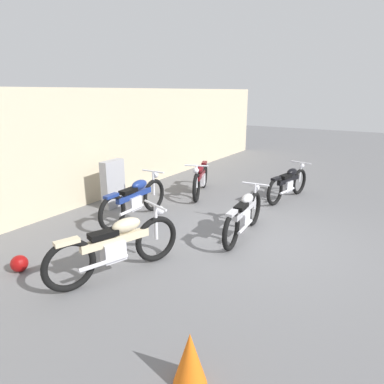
{
  "coord_description": "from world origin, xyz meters",
  "views": [
    {
      "loc": [
        -5.47,
        -2.03,
        2.61
      ],
      "look_at": [
        0.37,
        1.67,
        0.55
      ],
      "focal_mm": 31.75,
      "sensor_mm": 36.0,
      "label": 1
    }
  ],
  "objects_px": {
    "stone_marker": "(113,184)",
    "motorcycle_maroon": "(200,178)",
    "motorcycle_silver": "(244,215)",
    "motorcycle_blue": "(135,199)",
    "traffic_cone": "(190,359)",
    "motorcycle_black": "(288,183)",
    "motorcycle_cream": "(117,246)",
    "helmet": "(19,263)"
  },
  "relations": [
    {
      "from": "stone_marker",
      "to": "motorcycle_maroon",
      "type": "xyz_separation_m",
      "value": [
        1.91,
        -1.21,
        -0.1
      ]
    },
    {
      "from": "motorcycle_silver",
      "to": "motorcycle_blue",
      "type": "height_order",
      "value": "motorcycle_blue"
    },
    {
      "from": "traffic_cone",
      "to": "motorcycle_black",
      "type": "bearing_deg",
      "value": 9.07
    },
    {
      "from": "motorcycle_maroon",
      "to": "motorcycle_silver",
      "type": "bearing_deg",
      "value": 25.61
    },
    {
      "from": "stone_marker",
      "to": "motorcycle_cream",
      "type": "xyz_separation_m",
      "value": [
        -2.21,
        -2.28,
        -0.09
      ]
    },
    {
      "from": "motorcycle_cream",
      "to": "helmet",
      "type": "bearing_deg",
      "value": 138.56
    },
    {
      "from": "motorcycle_maroon",
      "to": "traffic_cone",
      "type": "bearing_deg",
      "value": 7.8
    },
    {
      "from": "motorcycle_blue",
      "to": "motorcycle_black",
      "type": "relative_size",
      "value": 1.09
    },
    {
      "from": "traffic_cone",
      "to": "motorcycle_silver",
      "type": "bearing_deg",
      "value": 16.01
    },
    {
      "from": "stone_marker",
      "to": "traffic_cone",
      "type": "relative_size",
      "value": 2.0
    },
    {
      "from": "stone_marker",
      "to": "motorcycle_blue",
      "type": "bearing_deg",
      "value": -110.66
    },
    {
      "from": "stone_marker",
      "to": "traffic_cone",
      "type": "bearing_deg",
      "value": -128.01
    },
    {
      "from": "stone_marker",
      "to": "helmet",
      "type": "xyz_separation_m",
      "value": [
        -2.96,
        -0.96,
        -0.42
      ]
    },
    {
      "from": "motorcycle_black",
      "to": "motorcycle_cream",
      "type": "bearing_deg",
      "value": 179.18
    },
    {
      "from": "helmet",
      "to": "motorcycle_maroon",
      "type": "height_order",
      "value": "motorcycle_maroon"
    },
    {
      "from": "stone_marker",
      "to": "motorcycle_maroon",
      "type": "height_order",
      "value": "stone_marker"
    },
    {
      "from": "helmet",
      "to": "motorcycle_blue",
      "type": "relative_size",
      "value": 0.12
    },
    {
      "from": "motorcycle_blue",
      "to": "motorcycle_maroon",
      "type": "xyz_separation_m",
      "value": [
        2.29,
        -0.21,
        -0.0
      ]
    },
    {
      "from": "helmet",
      "to": "motorcycle_black",
      "type": "distance_m",
      "value": 6.14
    },
    {
      "from": "motorcycle_black",
      "to": "motorcycle_blue",
      "type": "bearing_deg",
      "value": 154.32
    },
    {
      "from": "stone_marker",
      "to": "motorcycle_silver",
      "type": "height_order",
      "value": "stone_marker"
    },
    {
      "from": "helmet",
      "to": "motorcycle_black",
      "type": "height_order",
      "value": "motorcycle_black"
    },
    {
      "from": "helmet",
      "to": "traffic_cone",
      "type": "bearing_deg",
      "value": -96.22
    },
    {
      "from": "stone_marker",
      "to": "motorcycle_black",
      "type": "height_order",
      "value": "stone_marker"
    },
    {
      "from": "stone_marker",
      "to": "motorcycle_maroon",
      "type": "bearing_deg",
      "value": -32.42
    },
    {
      "from": "motorcycle_black",
      "to": "motorcycle_silver",
      "type": "bearing_deg",
      "value": -169.48
    },
    {
      "from": "helmet",
      "to": "motorcycle_maroon",
      "type": "relative_size",
      "value": 0.13
    },
    {
      "from": "helmet",
      "to": "traffic_cone",
      "type": "xyz_separation_m",
      "value": [
        -0.36,
        -3.27,
        0.15
      ]
    },
    {
      "from": "motorcycle_black",
      "to": "stone_marker",
      "type": "bearing_deg",
      "value": 140.34
    },
    {
      "from": "motorcycle_silver",
      "to": "traffic_cone",
      "type": "bearing_deg",
      "value": -168.89
    },
    {
      "from": "motorcycle_blue",
      "to": "motorcycle_maroon",
      "type": "distance_m",
      "value": 2.3
    },
    {
      "from": "motorcycle_cream",
      "to": "motorcycle_maroon",
      "type": "bearing_deg",
      "value": 33.62
    },
    {
      "from": "motorcycle_black",
      "to": "helmet",
      "type": "bearing_deg",
      "value": 168.43
    },
    {
      "from": "stone_marker",
      "to": "motorcycle_silver",
      "type": "bearing_deg",
      "value": -89.12
    },
    {
      "from": "motorcycle_cream",
      "to": "stone_marker",
      "type": "bearing_deg",
      "value": 65.0
    },
    {
      "from": "motorcycle_silver",
      "to": "motorcycle_blue",
      "type": "bearing_deg",
      "value": 95.75
    },
    {
      "from": "motorcycle_maroon",
      "to": "motorcycle_cream",
      "type": "bearing_deg",
      "value": -7.75
    },
    {
      "from": "motorcycle_blue",
      "to": "motorcycle_black",
      "type": "distance_m",
      "value": 3.85
    },
    {
      "from": "motorcycle_blue",
      "to": "stone_marker",
      "type": "bearing_deg",
      "value": 66.99
    },
    {
      "from": "traffic_cone",
      "to": "motorcycle_maroon",
      "type": "bearing_deg",
      "value": 30.06
    },
    {
      "from": "helmet",
      "to": "motorcycle_blue",
      "type": "distance_m",
      "value": 2.6
    },
    {
      "from": "stone_marker",
      "to": "motorcycle_cream",
      "type": "distance_m",
      "value": 3.18
    }
  ]
}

